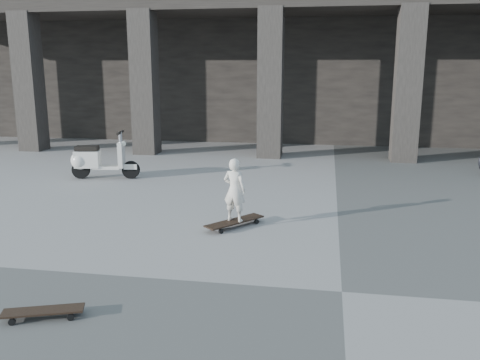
% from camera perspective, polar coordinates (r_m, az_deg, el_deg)
% --- Properties ---
extents(ground, '(90.00, 90.00, 0.00)m').
position_cam_1_polar(ground, '(5.95, 11.37, -12.21)').
color(ground, '#4E4E4B').
rests_on(ground, ground).
extents(colonnade, '(28.00, 8.82, 6.00)m').
position_cam_1_polar(colonnade, '(19.18, 10.78, 14.11)').
color(colonnade, black).
rests_on(colonnade, ground).
extents(longboard, '(0.85, 0.97, 0.11)m').
position_cam_1_polar(longboard, '(8.01, -0.61, -4.73)').
color(longboard, black).
rests_on(longboard, ground).
extents(skateboard_spare, '(0.81, 0.45, 0.09)m').
position_cam_1_polar(skateboard_spare, '(5.62, -21.23, -13.63)').
color(skateboard_spare, black).
rests_on(skateboard_spare, ground).
extents(child, '(0.41, 0.32, 1.00)m').
position_cam_1_polar(child, '(7.87, -0.62, -1.12)').
color(child, silver).
rests_on(child, longboard).
extents(scooter, '(1.52, 0.61, 1.07)m').
position_cam_1_polar(scooter, '(11.84, -16.13, 2.17)').
color(scooter, black).
rests_on(scooter, ground).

